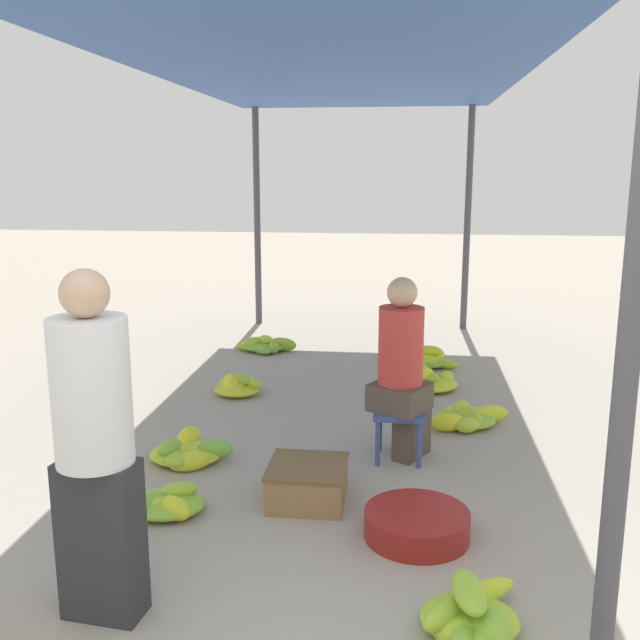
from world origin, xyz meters
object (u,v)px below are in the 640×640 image
(stool, at_px, (399,418))
(basin_black, at_px, (417,524))
(banana_pile_right_1, at_px, (465,417))
(banana_pile_left_3, at_px, (264,345))
(banana_pile_left_2, at_px, (237,386))
(vendor_seated, at_px, (403,368))
(banana_pile_right_2, at_px, (471,619))
(banana_pile_right_3, at_px, (431,359))
(banana_pile_left_0, at_px, (186,452))
(banana_pile_right_0, at_px, (426,380))
(crate_near, at_px, (307,483))
(vendor_foreground, at_px, (95,443))
(banana_pile_left_1, at_px, (163,504))

(stool, bearing_deg, basin_black, -83.93)
(banana_pile_right_1, bearing_deg, banana_pile_left_3, 133.82)
(stool, relative_size, banana_pile_left_2, 0.78)
(vendor_seated, xyz_separation_m, banana_pile_right_2, (0.32, -1.88, -0.57))
(banana_pile_right_3, bearing_deg, basin_black, -92.96)
(banana_pile_left_0, relative_size, banana_pile_right_0, 1.08)
(vendor_seated, distance_m, crate_near, 1.05)
(crate_near, bearing_deg, banana_pile_right_3, 75.11)
(vendor_seated, height_order, crate_near, vendor_seated)
(banana_pile_left_3, height_order, banana_pile_right_3, banana_pile_right_3)
(vendor_foreground, distance_m, banana_pile_left_3, 4.77)
(vendor_seated, xyz_separation_m, banana_pile_right_1, (0.49, 0.71, -0.58))
(vendor_seated, relative_size, banana_pile_right_2, 2.10)
(banana_pile_left_3, relative_size, banana_pile_right_1, 1.11)
(banana_pile_left_1, distance_m, banana_pile_right_1, 2.50)
(banana_pile_left_0, bearing_deg, banana_pile_right_0, 48.34)
(stool, bearing_deg, crate_near, -126.50)
(banana_pile_left_1, relative_size, banana_pile_left_2, 1.03)
(basin_black, relative_size, banana_pile_right_2, 0.95)
(banana_pile_left_3, bearing_deg, banana_pile_right_3, -13.63)
(banana_pile_right_0, xyz_separation_m, crate_near, (-0.75, -2.34, 0.04))
(vendor_seated, distance_m, banana_pile_left_3, 3.22)
(banana_pile_left_2, height_order, banana_pile_right_0, banana_pile_right_0)
(vendor_foreground, bearing_deg, banana_pile_left_0, 95.35)
(vendor_foreground, distance_m, banana_pile_right_0, 3.90)
(stool, height_order, banana_pile_left_0, stool)
(banana_pile_left_1, bearing_deg, banana_pile_right_0, 59.15)
(banana_pile_right_2, xyz_separation_m, crate_near, (-0.86, 1.15, 0.04))
(banana_pile_left_3, distance_m, crate_near, 3.64)
(banana_pile_left_0, xyz_separation_m, banana_pile_left_3, (-0.07, 3.03, -0.01))
(banana_pile_left_2, distance_m, banana_pile_right_0, 1.69)
(banana_pile_right_1, relative_size, crate_near, 1.40)
(banana_pile_right_0, distance_m, crate_near, 2.46)
(banana_pile_left_1, bearing_deg, vendor_seated, 36.24)
(stool, height_order, banana_pile_right_1, stool)
(banana_pile_left_0, relative_size, banana_pile_right_3, 1.19)
(banana_pile_left_1, distance_m, banana_pile_right_3, 3.71)
(basin_black, height_order, banana_pile_right_0, banana_pile_right_0)
(banana_pile_left_0, distance_m, banana_pile_right_2, 2.40)
(stool, bearing_deg, banana_pile_left_1, -143.68)
(stool, bearing_deg, banana_pile_left_2, 138.71)
(vendor_seated, relative_size, banana_pile_left_3, 1.76)
(vendor_foreground, height_order, banana_pile_left_1, vendor_foreground)
(stool, xyz_separation_m, crate_near, (-0.53, -0.71, -0.17))
(banana_pile_right_0, bearing_deg, banana_pile_right_2, -88.28)
(vendor_foreground, xyz_separation_m, banana_pile_right_1, (1.78, 2.62, -0.74))
(banana_pile_right_0, bearing_deg, banana_pile_left_0, -131.66)
(banana_pile_left_0, bearing_deg, vendor_seated, 9.44)
(banana_pile_left_3, bearing_deg, banana_pile_right_2, -68.66)
(banana_pile_left_2, bearing_deg, banana_pile_right_3, 32.96)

